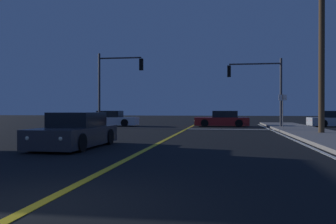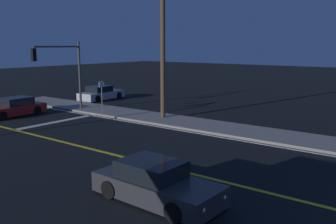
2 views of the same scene
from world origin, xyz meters
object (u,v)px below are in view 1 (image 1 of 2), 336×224
(car_side_waiting_red, at_px, (222,120))
(traffic_signal_near_right, at_px, (260,81))
(traffic_signal_far_left, at_px, (115,78))
(street_sign_corner, at_px, (283,106))
(car_following_oncoming_white, at_px, (112,119))
(utility_pole_right, at_px, (322,33))
(car_parked_curb_charcoal, at_px, (75,132))

(car_side_waiting_red, distance_m, traffic_signal_near_right, 4.74)
(traffic_signal_near_right, xyz_separation_m, traffic_signal_far_left, (-11.38, -1.40, 0.28))
(car_side_waiting_red, relative_size, street_sign_corner, 1.82)
(car_following_oncoming_white, height_order, street_sign_corner, street_sign_corner)
(street_sign_corner, bearing_deg, car_side_waiting_red, 130.98)
(utility_pole_right, distance_m, street_sign_corner, 6.36)
(street_sign_corner, bearing_deg, car_parked_curb_charcoal, -126.60)
(car_following_oncoming_white, xyz_separation_m, traffic_signal_near_right, (12.54, -1.58, 3.06))
(car_following_oncoming_white, bearing_deg, car_parked_curb_charcoal, 14.67)
(car_side_waiting_red, bearing_deg, car_parked_curb_charcoal, 160.64)
(utility_pole_right, bearing_deg, car_side_waiting_red, 120.57)
(car_parked_curb_charcoal, height_order, car_side_waiting_red, same)
(car_following_oncoming_white, height_order, traffic_signal_near_right, traffic_signal_near_right)
(car_following_oncoming_white, relative_size, street_sign_corner, 1.73)
(utility_pole_right, bearing_deg, traffic_signal_far_left, 156.63)
(car_parked_curb_charcoal, xyz_separation_m, traffic_signal_far_left, (-2.95, 14.43, 3.35))
(traffic_signal_near_right, relative_size, traffic_signal_far_left, 0.92)
(car_side_waiting_red, relative_size, utility_pole_right, 0.41)
(car_following_oncoming_white, bearing_deg, traffic_signal_far_left, 22.67)
(traffic_signal_near_right, xyz_separation_m, street_sign_corner, (1.25, -2.80, -1.94))
(car_following_oncoming_white, relative_size, utility_pole_right, 0.39)
(car_side_waiting_red, xyz_separation_m, traffic_signal_near_right, (2.98, -2.07, 3.06))
(car_parked_curb_charcoal, relative_size, traffic_signal_near_right, 0.84)
(traffic_signal_near_right, height_order, utility_pole_right, utility_pole_right)
(traffic_signal_near_right, bearing_deg, street_sign_corner, 114.08)
(car_parked_curb_charcoal, relative_size, street_sign_corner, 1.80)
(car_side_waiting_red, xyz_separation_m, traffic_signal_far_left, (-8.40, -3.47, 3.35))
(car_side_waiting_red, bearing_deg, car_following_oncoming_white, 90.48)
(car_following_oncoming_white, distance_m, traffic_signal_far_left, 4.63)
(car_parked_curb_charcoal, bearing_deg, traffic_signal_near_right, -116.35)
(car_side_waiting_red, bearing_deg, street_sign_corner, -141.45)
(traffic_signal_far_left, xyz_separation_m, street_sign_corner, (12.63, -1.40, -2.23))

